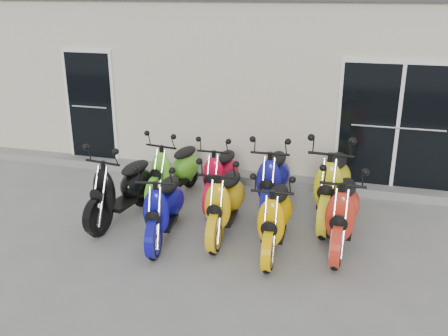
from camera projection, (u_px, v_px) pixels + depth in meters
The scene contains 14 objects.
ground at pixel (213, 228), 7.52m from camera, with size 80.00×80.00×0.00m, color gray.
building at pixel (278, 70), 11.68m from camera, with size 14.00×6.00×3.20m, color beige.
front_step at pixel (245, 177), 9.32m from camera, with size 14.00×0.40×0.15m, color gray.
door_left at pixel (91, 103), 9.88m from camera, with size 1.07×0.08×2.22m, color black.
door_right at pixel (398, 124), 8.38m from camera, with size 2.02×0.08×2.22m, color black.
scooter_front_black at pixel (121, 180), 7.56m from camera, with size 0.65×1.79×1.32m, color black, non-canonical shape.
scooter_front_blue at pixel (163, 199), 6.97m from camera, with size 0.62×1.70×1.25m, color #0F0E95, non-canonical shape.
scooter_front_orange_a at pixel (225, 193), 7.11m from camera, with size 0.64×1.76×1.30m, color #EAB411, non-canonical shape.
scooter_front_orange_b at pixel (275, 208), 6.67m from camera, with size 0.62×1.70×1.26m, color #FFB700, non-canonical shape.
scooter_front_red at pixel (343, 202), 6.75m from camera, with size 0.66×1.81×1.34m, color red, non-canonical shape.
scooter_back_green at pixel (174, 162), 8.40m from camera, with size 0.63×1.73×1.28m, color #5EC827, non-canonical shape.
scooter_back_red at pixel (220, 167), 8.21m from camera, with size 0.62×1.70×1.25m, color red, non-canonical shape.
scooter_back_blue at pixel (273, 171), 7.89m from camera, with size 0.67×1.84×1.36m, color navy, non-canonical shape.
scooter_back_yellow at pixel (333, 174), 7.55m from camera, with size 0.73×2.02×1.49m, color yellow, non-canonical shape.
Camera 1 is at (2.02, -6.47, 3.38)m, focal length 40.00 mm.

